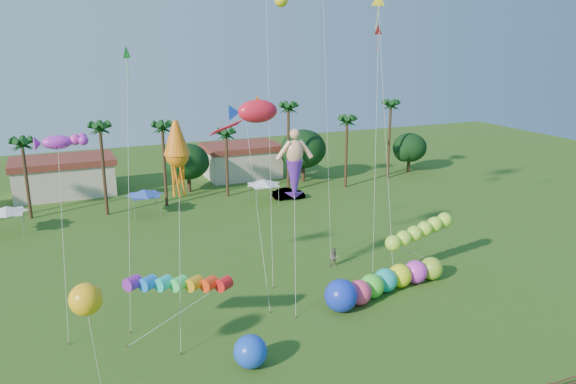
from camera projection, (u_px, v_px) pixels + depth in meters
name	position (u px, v px, depth m)	size (l,w,h in m)	color
ground	(354.00, 378.00, 33.51)	(160.00, 160.00, 0.00)	#285116
tree_line	(209.00, 160.00, 72.64)	(69.46, 8.91, 11.00)	#3A2819
buildings_row	(150.00, 172.00, 76.02)	(35.00, 7.00, 4.00)	beige
tent_row	(145.00, 194.00, 62.62)	(31.00, 4.00, 0.60)	white
car_b	(289.00, 194.00, 70.26)	(1.41, 4.04, 1.33)	#4C4C54
spectator_b	(334.00, 257.00, 49.52)	(0.84, 0.65, 1.72)	gray
caterpillar_inflatable	(382.00, 283.00, 43.99)	(12.10, 4.42, 2.47)	#EB3E73
blue_ball	(250.00, 352.00, 34.39)	(2.10, 2.10, 2.10)	blue
rainbow_tube	(199.00, 288.00, 37.18)	(8.23, 3.58, 4.06)	red
green_worm	(393.00, 243.00, 46.23)	(9.37, 3.44, 4.04)	#AEF937
orange_ball_kite	(86.00, 299.00, 30.69)	(2.07, 2.07, 6.73)	yellow
merman_kite	(295.00, 169.00, 42.31)	(3.02, 5.21, 12.63)	#F7B38C
fish_kite	(258.00, 111.00, 41.77)	(4.66, 5.28, 15.28)	red
squid_kite	(177.00, 156.00, 36.03)	(2.24, 4.37, 14.68)	orange
lobster_kite	(57.00, 142.00, 36.69)	(3.62, 4.37, 13.67)	#C02AD2
delta_kite_red	(378.00, 38.00, 46.46)	(2.28, 3.68, 20.65)	red
delta_kite_yellow	(379.00, 7.00, 44.46)	(1.30, 4.66, 22.99)	yellow
delta_kite_green	(127.00, 59.00, 38.47)	(2.29, 5.29, 19.13)	green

